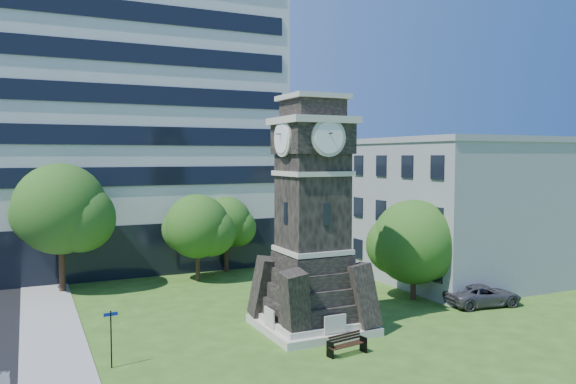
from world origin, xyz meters
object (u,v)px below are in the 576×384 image
car_east_lot (483,295)px  street_sign (111,332)px  park_bench (346,344)px  clock_tower (312,229)px

car_east_lot → street_sign: 21.94m
car_east_lot → park_bench: bearing=115.6°
clock_tower → park_bench: (-0.39, -4.14, -4.77)m
park_bench → clock_tower: bearing=75.1°
park_bench → street_sign: bearing=154.5°
park_bench → car_east_lot: bearing=8.0°
clock_tower → park_bench: 6.33m
car_east_lot → street_sign: street_sign is taller
park_bench → street_sign: (-9.97, 2.87, 1.05)m
clock_tower → street_sign: 11.09m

